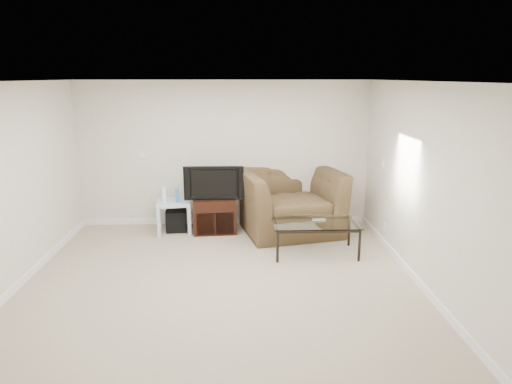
{
  "coord_description": "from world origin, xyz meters",
  "views": [
    {
      "loc": [
        0.26,
        -5.3,
        2.56
      ],
      "look_at": [
        0.5,
        1.2,
        0.9
      ],
      "focal_mm": 32.0,
      "sensor_mm": 36.0,
      "label": 1
    }
  ],
  "objects_px": {
    "television": "(214,182)",
    "coffee_table": "(315,238)",
    "side_table": "(174,216)",
    "subwoofer": "(176,220)",
    "recliner": "(290,191)",
    "tv_stand": "(215,215)"
  },
  "relations": [
    {
      "from": "side_table",
      "to": "coffee_table",
      "type": "distance_m",
      "value": 2.47
    },
    {
      "from": "television",
      "to": "coffee_table",
      "type": "xyz_separation_m",
      "value": [
        1.53,
        -1.02,
        -0.63
      ]
    },
    {
      "from": "coffee_table",
      "to": "subwoofer",
      "type": "bearing_deg",
      "value": 152.92
    },
    {
      "from": "side_table",
      "to": "recliner",
      "type": "distance_m",
      "value": 2.0
    },
    {
      "from": "tv_stand",
      "to": "recliner",
      "type": "distance_m",
      "value": 1.33
    },
    {
      "from": "tv_stand",
      "to": "television",
      "type": "xyz_separation_m",
      "value": [
        0.0,
        -0.03,
        0.58
      ]
    },
    {
      "from": "recliner",
      "to": "tv_stand",
      "type": "bearing_deg",
      "value": 167.34
    },
    {
      "from": "side_table",
      "to": "subwoofer",
      "type": "xyz_separation_m",
      "value": [
        0.03,
        0.03,
        -0.08
      ]
    },
    {
      "from": "tv_stand",
      "to": "subwoofer",
      "type": "relative_size",
      "value": 2.09
    },
    {
      "from": "tv_stand",
      "to": "recliner",
      "type": "relative_size",
      "value": 0.44
    },
    {
      "from": "subwoofer",
      "to": "television",
      "type": "bearing_deg",
      "value": -8.4
    },
    {
      "from": "tv_stand",
      "to": "subwoofer",
      "type": "height_order",
      "value": "tv_stand"
    },
    {
      "from": "tv_stand",
      "to": "coffee_table",
      "type": "distance_m",
      "value": 1.86
    },
    {
      "from": "television",
      "to": "side_table",
      "type": "bearing_deg",
      "value": 173.8
    },
    {
      "from": "recliner",
      "to": "coffee_table",
      "type": "bearing_deg",
      "value": -88.48
    },
    {
      "from": "tv_stand",
      "to": "side_table",
      "type": "height_order",
      "value": "tv_stand"
    },
    {
      "from": "coffee_table",
      "to": "television",
      "type": "bearing_deg",
      "value": 146.23
    },
    {
      "from": "tv_stand",
      "to": "television",
      "type": "relative_size",
      "value": 0.78
    },
    {
      "from": "television",
      "to": "subwoofer",
      "type": "distance_m",
      "value": 0.96
    },
    {
      "from": "side_table",
      "to": "subwoofer",
      "type": "height_order",
      "value": "side_table"
    },
    {
      "from": "television",
      "to": "coffee_table",
      "type": "distance_m",
      "value": 1.94
    },
    {
      "from": "television",
      "to": "side_table",
      "type": "relative_size",
      "value": 1.65
    }
  ]
}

